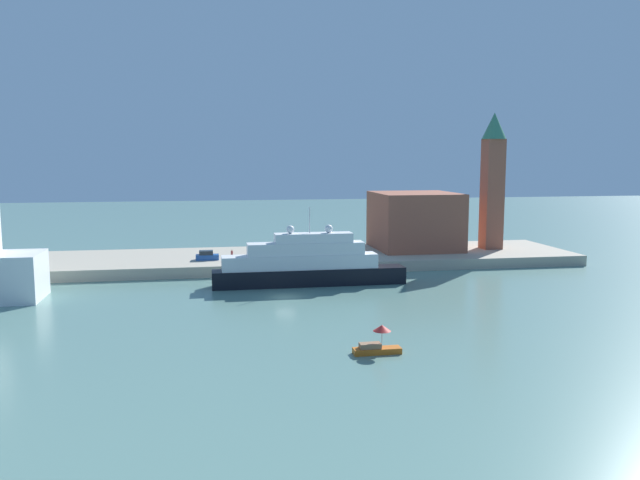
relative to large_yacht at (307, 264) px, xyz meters
name	(u,v)px	position (x,y,z in m)	size (l,w,h in m)	color
ground	(286,297)	(-4.11, -7.66, -3.12)	(400.00, 400.00, 0.00)	slate
quay_dock	(267,260)	(-4.11, 19.45, -2.22)	(110.00, 22.22, 1.79)	#ADA38E
large_yacht	(307,264)	(0.00, 0.00, 0.00)	(28.66, 3.73, 11.59)	black
small_motorboat	(377,344)	(1.49, -34.36, -2.11)	(4.67, 1.73, 2.83)	#C66019
harbor_building	(415,221)	(24.02, 22.15, 3.93)	(14.73, 15.46, 10.52)	#93513D
bell_tower	(493,175)	(38.15, 19.73, 12.47)	(4.48, 4.48, 25.21)	#93513D
parked_car	(207,256)	(-14.47, 15.50, -0.66)	(3.81, 1.90, 1.55)	#1E4C99
person_figure	(232,255)	(-10.38, 13.96, -0.48)	(0.36, 0.36, 1.82)	maroon
mooring_bollard	(268,262)	(-4.73, 9.48, -0.95)	(0.37, 0.37, 0.75)	black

